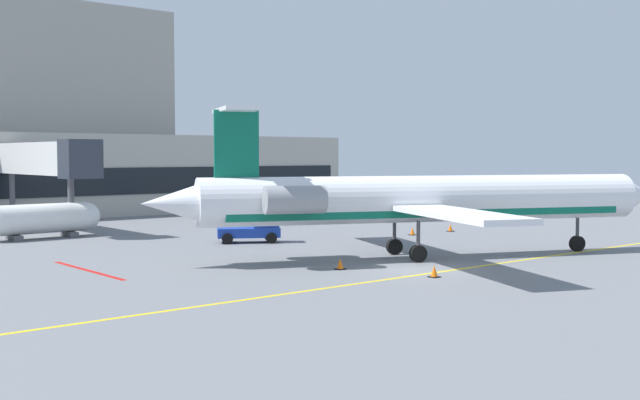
{
  "coord_description": "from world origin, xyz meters",
  "views": [
    {
      "loc": [
        -28.48,
        -26.21,
        5.66
      ],
      "look_at": [
        1.14,
        9.13,
        3.0
      ],
      "focal_mm": 44.34,
      "sensor_mm": 36.0,
      "label": 1
    }
  ],
  "objects": [
    {
      "name": "fuel_tank",
      "position": [
        -8.78,
        26.45,
        1.33
      ],
      "size": [
        8.21,
        2.25,
        2.35
      ],
      "color": "white",
      "rests_on": "ground"
    },
    {
      "name": "baggage_tug",
      "position": [
        0.85,
        15.23,
        1.02
      ],
      "size": [
        4.2,
        3.36,
        2.27
      ],
      "color": "#19389E",
      "rests_on": "ground"
    },
    {
      "name": "regional_jet",
      "position": [
        3.35,
        3.32,
        3.19
      ],
      "size": [
        28.81,
        21.45,
        8.02
      ],
      "color": "white",
      "rests_on": "ground"
    },
    {
      "name": "terminal_building",
      "position": [
        -2.46,
        49.27,
        7.73
      ],
      "size": [
        61.99,
        17.18,
        20.23
      ],
      "color": "#ADA89E",
      "rests_on": "ground"
    },
    {
      "name": "jet_bridge_west",
      "position": [
        -6.67,
        31.28,
        5.28
      ],
      "size": [
        2.4,
        16.05,
        6.68
      ],
      "color": "silver",
      "rests_on": "ground"
    },
    {
      "name": "safety_cone_bravo",
      "position": [
        11.98,
        11.94,
        0.25
      ],
      "size": [
        0.47,
        0.47,
        0.55
      ],
      "color": "orange",
      "rests_on": "ground"
    },
    {
      "name": "ground",
      "position": [
        -0.0,
        0.0,
        -0.05
      ],
      "size": [
        120.0,
        120.0,
        0.11
      ],
      "color": "slate"
    },
    {
      "name": "safety_cone_alpha",
      "position": [
        -2.89,
        2.77,
        0.25
      ],
      "size": [
        0.47,
        0.47,
        0.55
      ],
      "color": "orange",
      "rests_on": "ground"
    },
    {
      "name": "safety_cone_delta",
      "position": [
        16.05,
        11.97,
        0.25
      ],
      "size": [
        0.47,
        0.47,
        0.55
      ],
      "color": "orange",
      "rests_on": "ground"
    },
    {
      "name": "safety_cone_charlie",
      "position": [
        -1.22,
        -1.89,
        0.25
      ],
      "size": [
        0.47,
        0.47,
        0.55
      ],
      "color": "orange",
      "rests_on": "ground"
    },
    {
      "name": "belt_loader",
      "position": [
        10.67,
        25.41,
        0.99
      ],
      "size": [
        2.89,
        3.48,
        2.24
      ],
      "color": "#19389E",
      "rests_on": "ground"
    }
  ]
}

